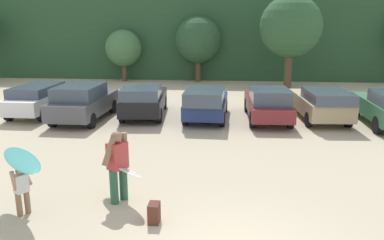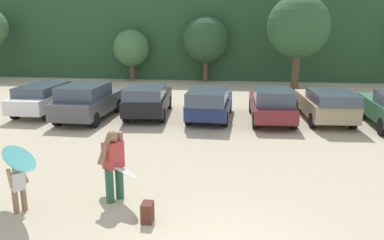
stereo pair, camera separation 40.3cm
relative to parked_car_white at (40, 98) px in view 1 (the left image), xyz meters
name	(u,v)px [view 1 (the left image)]	position (x,y,z in m)	size (l,w,h in m)	color
hillside_ridge	(230,36)	(9.11, 17.70, 2.31)	(108.00, 12.00, 6.20)	#284C2D
tree_ridge_back	(124,48)	(1.20, 10.97, 1.64)	(2.68, 2.68, 3.78)	brown
tree_far_right	(198,40)	(6.73, 11.18, 2.24)	(3.36, 3.36, 4.73)	brown
tree_center	(291,27)	(12.88, 8.44, 3.21)	(3.96, 3.96, 6.01)	brown
parked_car_white	(40,98)	(0.00, 0.00, 0.00)	(1.79, 4.79, 1.43)	white
parked_car_dark_gray	(83,102)	(2.50, -1.05, 0.06)	(1.99, 4.35, 1.64)	#4C4F54
parked_car_black	(144,100)	(5.06, -0.12, 0.00)	(2.16, 4.44, 1.50)	black
parked_car_navy	(206,103)	(7.97, -0.56, 0.01)	(1.90, 4.25, 1.50)	navy
parked_car_maroon	(268,103)	(10.73, -0.39, 0.00)	(1.88, 4.65, 1.53)	maroon
parked_car_tan	(321,103)	(13.10, -0.11, 0.01)	(2.10, 4.58, 1.48)	tan
person_adult	(118,163)	(6.31, -8.89, 0.22)	(0.56, 0.73, 1.79)	#26593F
person_child	(21,188)	(4.31, -9.76, -0.14)	(0.35, 0.47, 1.16)	#8C6B4C
surfboard_white	(122,168)	(6.38, -8.80, 0.04)	(1.57, 1.54, 0.26)	white
surfboard_teal	(22,160)	(4.33, -9.65, 0.51)	(1.87, 2.00, 0.07)	teal
backpack_dropped	(154,213)	(7.36, -9.85, -0.57)	(0.24, 0.34, 0.45)	#592D23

